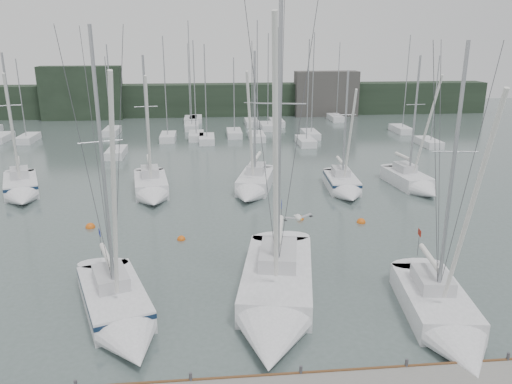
# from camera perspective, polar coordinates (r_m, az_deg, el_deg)

# --- Properties ---
(ground) EXTENTS (160.00, 160.00, 0.00)m
(ground) POSITION_cam_1_polar(r_m,az_deg,el_deg) (22.81, -1.95, -14.94)
(ground) COLOR #4C5C58
(ground) RESTS_ON ground
(far_treeline) EXTENTS (90.00, 4.00, 5.00)m
(far_treeline) POSITION_cam_1_polar(r_m,az_deg,el_deg) (81.84, -4.92, 10.45)
(far_treeline) COLOR black
(far_treeline) RESTS_ON ground
(far_building_left) EXTENTS (12.00, 3.00, 8.00)m
(far_building_left) POSITION_cam_1_polar(r_m,az_deg,el_deg) (81.87, -19.30, 10.63)
(far_building_left) COLOR black
(far_building_left) RESTS_ON ground
(far_building_right) EXTENTS (10.00, 3.00, 7.00)m
(far_building_right) POSITION_cam_1_polar(r_m,az_deg,el_deg) (82.00, 8.01, 11.07)
(far_building_right) COLOR #403D3B
(far_building_right) RESTS_ON ground
(mast_forest) EXTENTS (56.13, 28.26, 14.29)m
(mast_forest) POSITION_cam_1_polar(r_m,az_deg,el_deg) (64.71, -6.85, 6.77)
(mast_forest) COLOR silver
(mast_forest) RESTS_ON ground
(sailboat_near_left) EXTENTS (5.23, 8.76, 13.54)m
(sailboat_near_left) POSITION_cam_1_polar(r_m,az_deg,el_deg) (23.28, -15.23, -13.34)
(sailboat_near_left) COLOR silver
(sailboat_near_left) RESTS_ON ground
(sailboat_near_center) EXTENTS (5.34, 11.69, 15.97)m
(sailboat_near_center) POSITION_cam_1_polar(r_m,az_deg,el_deg) (23.28, 2.20, -12.55)
(sailboat_near_center) COLOR silver
(sailboat_near_center) RESTS_ON ground
(sailboat_near_right) EXTENTS (3.74, 8.67, 13.00)m
(sailboat_near_right) POSITION_cam_1_polar(r_m,az_deg,el_deg) (23.48, 20.89, -13.72)
(sailboat_near_right) COLOR silver
(sailboat_near_right) RESTS_ON ground
(sailboat_mid_a) EXTENTS (4.89, 8.07, 11.86)m
(sailboat_mid_a) POSITION_cam_1_polar(r_m,az_deg,el_deg) (43.74, -25.25, 0.27)
(sailboat_mid_a) COLOR silver
(sailboat_mid_a) RESTS_ON ground
(sailboat_mid_b) EXTENTS (3.61, 8.01, 11.69)m
(sailboat_mid_b) POSITION_cam_1_polar(r_m,az_deg,el_deg) (40.38, -11.83, 0.25)
(sailboat_mid_b) COLOR silver
(sailboat_mid_b) RESTS_ON ground
(sailboat_mid_c) EXTENTS (4.35, 8.20, 11.93)m
(sailboat_mid_c) POSITION_cam_1_polar(r_m,az_deg,el_deg) (40.35, -0.38, 0.63)
(sailboat_mid_c) COLOR silver
(sailboat_mid_c) RESTS_ON ground
(sailboat_mid_d) EXTENTS (2.81, 7.08, 10.47)m
(sailboat_mid_d) POSITION_cam_1_polar(r_m,az_deg,el_deg) (41.11, 10.07, 0.60)
(sailboat_mid_d) COLOR silver
(sailboat_mid_d) RESTS_ON ground
(sailboat_mid_e) EXTENTS (3.16, 7.43, 11.55)m
(sailboat_mid_e) POSITION_cam_1_polar(r_m,az_deg,el_deg) (43.41, 17.69, 0.94)
(sailboat_mid_e) COLOR silver
(sailboat_mid_e) RESTS_ON ground
(buoy_a) EXTENTS (0.53, 0.53, 0.53)m
(buoy_a) POSITION_cam_1_polar(r_m,az_deg,el_deg) (31.78, -8.53, -5.40)
(buoy_a) COLOR #D15912
(buoy_a) RESTS_ON ground
(buoy_b) EXTENTS (0.55, 0.55, 0.55)m
(buoy_b) POSITION_cam_1_polar(r_m,az_deg,el_deg) (34.98, 5.05, -3.12)
(buoy_b) COLOR #D15912
(buoy_b) RESTS_ON ground
(buoy_c) EXTENTS (0.64, 0.64, 0.64)m
(buoy_c) POSITION_cam_1_polar(r_m,az_deg,el_deg) (35.16, -18.40, -3.87)
(buoy_c) COLOR #D15912
(buoy_c) RESTS_ON ground
(seagull) EXTENTS (1.08, 0.52, 0.22)m
(seagull) POSITION_cam_1_polar(r_m,az_deg,el_deg) (18.60, 4.85, -2.90)
(seagull) COLOR silver
(seagull) RESTS_ON ground
(buoy_d) EXTENTS (0.61, 0.61, 0.61)m
(buoy_d) POSITION_cam_1_polar(r_m,az_deg,el_deg) (34.99, 11.91, -3.44)
(buoy_d) COLOR #D15912
(buoy_d) RESTS_ON ground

